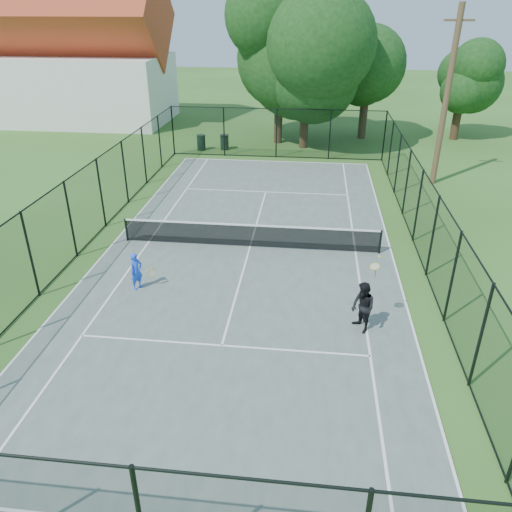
# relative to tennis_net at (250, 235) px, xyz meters

# --- Properties ---
(ground) EXTENTS (120.00, 120.00, 0.00)m
(ground) POSITION_rel_tennis_net_xyz_m (0.00, 0.00, -0.58)
(ground) COLOR #32561D
(tennis_court) EXTENTS (11.00, 24.00, 0.06)m
(tennis_court) POSITION_rel_tennis_net_xyz_m (0.00, 0.00, -0.55)
(tennis_court) COLOR #505E59
(tennis_court) RESTS_ON ground
(tennis_net) EXTENTS (10.08, 0.08, 0.95)m
(tennis_net) POSITION_rel_tennis_net_xyz_m (0.00, 0.00, 0.00)
(tennis_net) COLOR black
(tennis_net) RESTS_ON tennis_court
(fence) EXTENTS (13.10, 26.10, 3.00)m
(fence) POSITION_rel_tennis_net_xyz_m (0.00, 0.00, 0.92)
(fence) COLOR black
(fence) RESTS_ON ground
(tree_near_left) EXTENTS (7.52, 7.52, 9.81)m
(tree_near_left) POSITION_rel_tennis_net_xyz_m (-0.15, 16.68, 5.46)
(tree_near_left) COLOR #332114
(tree_near_left) RESTS_ON ground
(tree_near_mid) EXTENTS (6.49, 6.49, 8.49)m
(tree_near_mid) POSITION_rel_tennis_net_xyz_m (1.62, 15.61, 4.65)
(tree_near_mid) COLOR #332114
(tree_near_mid) RESTS_ON ground
(tree_near_right) EXTENTS (5.29, 5.29, 7.30)m
(tree_near_right) POSITION_rel_tennis_net_xyz_m (5.67, 18.66, 4.06)
(tree_near_right) COLOR #332114
(tree_near_right) RESTS_ON ground
(tree_far_right) EXTENTS (4.52, 4.52, 5.97)m
(tree_far_right) POSITION_rel_tennis_net_xyz_m (12.12, 19.05, 3.12)
(tree_far_right) COLOR #332114
(tree_far_right) RESTS_ON ground
(building) EXTENTS (15.30, 8.15, 11.87)m
(building) POSITION_rel_tennis_net_xyz_m (-17.00, 22.00, 4.35)
(building) COLOR silver
(building) RESTS_ON ground
(trash_bin_left) EXTENTS (0.58, 0.58, 0.98)m
(trash_bin_left) POSITION_rel_tennis_net_xyz_m (-4.98, 14.14, -0.08)
(trash_bin_left) COLOR black
(trash_bin_left) RESTS_ON ground
(trash_bin_right) EXTENTS (0.58, 0.58, 0.97)m
(trash_bin_right) POSITION_rel_tennis_net_xyz_m (-3.50, 14.46, -0.09)
(trash_bin_right) COLOR black
(trash_bin_right) RESTS_ON ground
(utility_pole) EXTENTS (1.40, 0.30, 8.70)m
(utility_pole) POSITION_rel_tennis_net_xyz_m (8.74, 9.00, 3.83)
(utility_pole) COLOR #4C3823
(utility_pole) RESTS_ON ground
(player_blue) EXTENTS (0.84, 0.56, 1.29)m
(player_blue) POSITION_rel_tennis_net_xyz_m (-3.35, -3.60, 0.13)
(player_blue) COLOR blue
(player_blue) RESTS_ON tennis_court
(player_black) EXTENTS (0.89, 1.00, 2.23)m
(player_black) POSITION_rel_tennis_net_xyz_m (3.93, -5.18, 0.26)
(player_black) COLOR black
(player_black) RESTS_ON tennis_court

